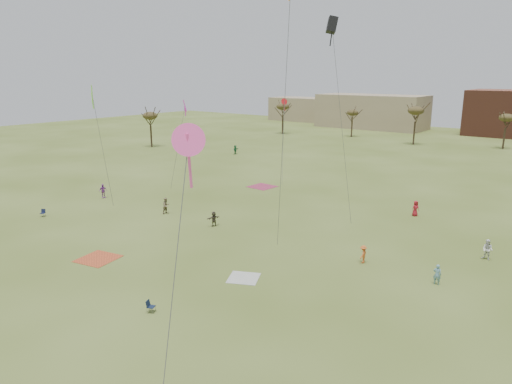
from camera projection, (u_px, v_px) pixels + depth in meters
The scene contains 18 objects.
ground at pixel (161, 291), 36.17m from camera, with size 260.00×260.00×0.00m, color #46571B.
spectator_fore_b at pixel (166, 206), 56.06m from camera, with size 0.95×0.74×1.95m, color #7D6B50.
spectator_fore_c at pixel (214, 219), 51.45m from camera, with size 1.55×0.49×1.68m, color brown.
flyer_mid_b at pixel (363, 254), 41.45m from camera, with size 1.04×0.60×1.61m, color #CF6026.
flyer_mid_c at pixel (437, 274), 37.22m from camera, with size 0.61×0.40×1.68m, color #699CAF.
spectator_mid_d at pixel (103, 191), 63.12m from camera, with size 1.12×0.47×1.92m, color purple.
spectator_mid_e at pixel (488, 250), 42.12m from camera, with size 0.92×0.72×1.89m, color silver.
flyer_far_a at pixel (235, 150), 97.43m from camera, with size 1.75×0.56×1.88m, color #22673D.
flyer_far_b at pixel (416, 208), 55.15m from camera, with size 0.89×0.58×1.83m, color #A51C27.
blanket_red at pixel (98, 259), 42.53m from camera, with size 3.22×3.22×0.03m, color #C04B26.
blanket_cream at pixel (244, 278), 38.51m from camera, with size 2.43×2.43×0.03m, color beige.
blanket_plum at pixel (262, 187), 69.62m from camera, with size 3.51×3.51×0.03m, color #9C304F.
camp_chair_left at pixel (43, 214), 55.04m from camera, with size 0.72×0.73×0.87m.
camp_chair_center at pixel (151, 309), 32.98m from camera, with size 0.70×0.68×0.87m.
kites_aloft at pixel (303, 58), 43.78m from camera, with size 65.99×57.91×23.55m.
tree_line at pixel (445, 119), 96.78m from camera, with size 117.44×49.32×8.91m.
building_tan at pixel (372, 111), 143.89m from camera, with size 32.00×14.00×10.00m, color #937F60.
building_tan_west at pixel (301, 109), 167.31m from camera, with size 20.00×12.00×8.00m, color #937F60.
Camera 1 is at (26.13, -21.75, 16.27)m, focal length 33.04 mm.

